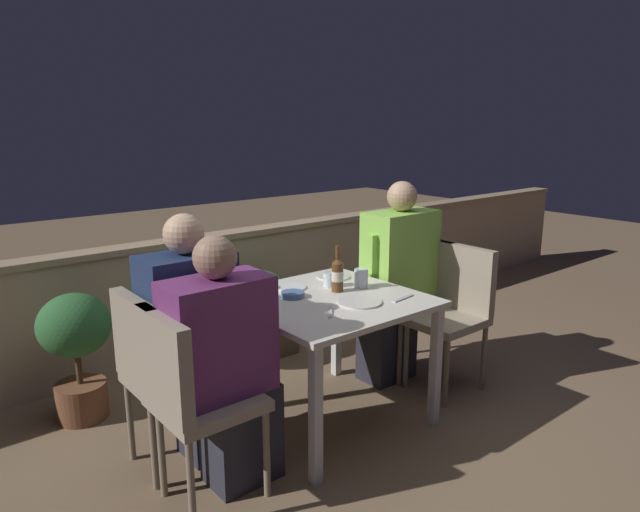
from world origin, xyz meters
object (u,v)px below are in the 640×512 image
chair_right_near (454,302)px  person_green_blouse (396,282)px  chair_left_far (158,365)px  potted_plant (76,343)px  person_purple_stripe (227,366)px  chair_right_far (416,290)px  person_navy_jumper (196,339)px  beer_bottle (337,274)px  chair_left_near (186,388)px

chair_right_near → person_green_blouse: person_green_blouse is taller
chair_left_far → potted_plant: 0.79m
person_purple_stripe → chair_right_near: (1.64, 0.01, -0.05)m
chair_right_far → person_green_blouse: bearing=180.0°
chair_right_near → potted_plant: bearing=152.0°
person_navy_jumper → potted_plant: size_ratio=1.69×
potted_plant → chair_right_far: bearing=-20.2°
chair_left_far → beer_bottle: bearing=-4.2°
chair_left_far → beer_bottle: size_ratio=3.42×
person_purple_stripe → chair_right_far: size_ratio=1.33×
potted_plant → beer_bottle: bearing=-35.3°
person_purple_stripe → chair_left_far: person_purple_stripe is taller
person_navy_jumper → chair_right_near: bearing=-9.9°
person_navy_jumper → person_green_blouse: bearing=1.4°
chair_left_far → person_navy_jumper: person_navy_jumper is taller
chair_left_near → potted_plant: 1.08m
chair_left_far → potted_plant: (-0.15, 0.77, -0.10)m
person_navy_jumper → person_purple_stripe: bearing=-90.9°
chair_left_far → potted_plant: bearing=101.1°
chair_left_near → person_navy_jumper: size_ratio=0.72×
chair_left_near → person_purple_stripe: bearing=-0.0°
chair_left_near → person_purple_stripe: size_ratio=0.75×
chair_right_near → potted_plant: (-1.98, 1.05, -0.10)m
person_navy_jumper → chair_right_near: (1.63, -0.28, -0.08)m
person_navy_jumper → beer_bottle: size_ratio=4.77×
person_purple_stripe → beer_bottle: (0.85, 0.22, 0.23)m
person_green_blouse → potted_plant: size_ratio=1.75×
person_green_blouse → chair_left_far: bearing=-178.7°
chair_right_far → chair_right_near: bearing=-91.1°
chair_right_near → beer_bottle: size_ratio=3.42×
chair_right_near → potted_plant: 2.24m
person_navy_jumper → chair_right_near: 1.66m
person_navy_jumper → chair_left_near: bearing=-124.5°
chair_right_near → person_green_blouse: 0.39m
person_navy_jumper → person_green_blouse: size_ratio=0.97×
chair_right_far → person_green_blouse: 0.22m
chair_left_far → chair_right_near: same height
chair_right_near → beer_bottle: bearing=165.3°
beer_bottle → chair_right_far: bearing=8.1°
person_green_blouse → potted_plant: bearing=157.8°
chair_left_near → chair_left_far: bearing=88.7°
chair_left_near → chair_right_far: same height
chair_left_far → potted_plant: size_ratio=1.21×
chair_left_near → chair_left_far: same height
chair_left_near → chair_left_far: size_ratio=1.00×
person_green_blouse → chair_right_near: bearing=-59.3°
chair_left_far → chair_left_near: bearing=-91.3°
beer_bottle → potted_plant: (-1.19, 0.84, -0.37)m
chair_right_far → potted_plant: 2.12m
potted_plant → chair_right_near: bearing=-28.0°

